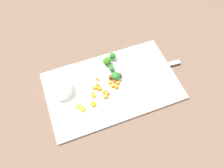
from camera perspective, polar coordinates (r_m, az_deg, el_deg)
The scene contains 25 objects.
ground_plane at distance 0.94m, azimuth -0.00°, elevation -0.68°, with size 4.00×4.00×0.00m, color brown.
cutting_board at distance 0.94m, azimuth -0.00°, elevation -0.50°, with size 0.55×0.33×0.01m, color white.
prep_bowl at distance 0.92m, azimuth -13.07°, elevation -1.28°, with size 0.09×0.09×0.04m, color white.
chef_knife at distance 0.97m, azimuth 5.81°, elevation 3.13°, with size 0.34×0.04×0.02m.
carrot_dice_0 at distance 0.92m, azimuth -0.11°, elevation -0.52°, with size 0.02×0.01×0.01m, color orange.
carrot_dice_1 at distance 0.91m, azimuth -2.09°, elevation -2.11°, with size 0.01×0.01×0.01m, color orange.
carrot_dice_2 at distance 0.92m, azimuth -3.24°, elevation -1.21°, with size 0.02×0.02×0.01m, color orange.
carrot_dice_3 at distance 0.92m, azimuth -4.90°, elevation -1.09°, with size 0.01×0.01×0.01m, color orange.
carrot_dice_4 at distance 0.93m, azimuth 0.60°, elevation 0.76°, with size 0.01×0.01×0.01m, color orange.
carrot_dice_5 at distance 0.93m, azimuth -3.78°, elevation -0.18°, with size 0.01×0.01×0.01m, color orange.
carrot_dice_6 at distance 0.92m, azimuth 1.11°, elevation -0.72°, with size 0.02×0.02×0.01m, color orange.
carrot_dice_7 at distance 0.93m, azimuth 1.53°, elevation 0.19°, with size 0.01×0.01×0.01m, color orange.
carrot_dice_8 at distance 0.93m, azimuth -0.60°, elevation 0.40°, with size 0.01×0.02×0.01m, color orange.
carrot_dice_9 at distance 0.91m, azimuth -1.39°, elevation -2.25°, with size 0.02×0.02×0.02m, color orange.
carrot_dice_10 at distance 0.92m, azimuth -4.15°, elevation -0.98°, with size 0.01×0.01×0.01m, color orange.
carrot_dice_11 at distance 0.94m, azimuth -3.81°, elevation 1.29°, with size 0.01×0.01×0.01m, color orange.
carrot_dice_12 at distance 0.90m, azimuth -1.77°, elevation -3.14°, with size 0.02×0.02×0.01m, color orange.
pepper_dice_0 at distance 0.89m, azimuth -4.95°, elevation -5.18°, with size 0.02×0.02×0.02m, color yellow.
pepper_dice_1 at distance 0.90m, azimuth -4.91°, elevation -2.81°, with size 0.02×0.02×0.02m, color yellow.
pepper_dice_2 at distance 0.88m, azimuth -7.81°, elevation -6.32°, with size 0.02×0.02×0.02m, color yellow.
pepper_dice_3 at distance 0.89m, azimuth -8.77°, elevation -5.82°, with size 0.01×0.01×0.01m, color yellow.
broccoli_floret_0 at distance 0.99m, azimuth 0.14°, elevation 7.28°, with size 0.03×0.03×0.04m.
broccoli_floret_1 at distance 0.95m, azimuth -0.02°, elevation 3.94°, with size 0.03×0.03×0.03m.
broccoli_floret_2 at distance 0.98m, azimuth -1.29°, elevation 5.94°, with size 0.04×0.04×0.04m.
broccoli_floret_3 at distance 0.93m, azimuth 1.01°, elevation 2.09°, with size 0.04×0.04×0.04m.
Camera 1 is at (0.17, 0.44, 0.82)m, focal length 35.20 mm.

